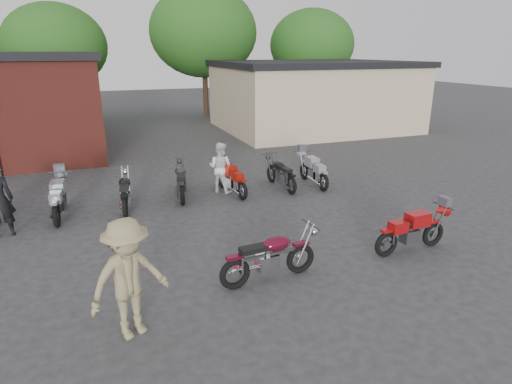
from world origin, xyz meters
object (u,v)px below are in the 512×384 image
object	(u,v)px
vintage_motorcycle	(271,254)
row_bike_4	(231,177)
row_bike_3	(181,178)
row_bike_2	(125,190)
person_light	(220,168)
row_bike_1	(59,196)
row_bike_5	(281,172)
person_tan	(129,279)
row_bike_6	(313,169)
helmet	(239,267)
sportbike	(413,229)

from	to	relation	value
vintage_motorcycle	row_bike_4	distance (m)	5.50
row_bike_3	row_bike_2	bearing A→B (deg)	115.32
person_light	row_bike_3	bearing A→B (deg)	43.37
vintage_motorcycle	row_bike_1	size ratio (longest dim) A/B	0.99
row_bike_1	row_bike_5	distance (m)	6.65
person_tan	row_bike_6	xyz separation A→B (m)	(6.45, 6.13, -0.43)
helmet	row_bike_2	size ratio (longest dim) A/B	0.13
row_bike_2	row_bike_4	world-z (taller)	row_bike_2
person_light	person_tan	xyz separation A→B (m)	(-3.33, -6.50, 0.18)
row_bike_6	helmet	bearing A→B (deg)	139.73
row_bike_3	row_bike_5	bearing A→B (deg)	-85.60
person_light	row_bike_3	xyz separation A→B (m)	(-1.27, -0.02, -0.21)
person_light	sportbike	bearing A→B (deg)	159.23
person_light	row_bike_5	xyz separation A→B (m)	(1.95, -0.30, -0.25)
vintage_motorcycle	sportbike	world-z (taller)	vintage_motorcycle
sportbike	person_tan	size ratio (longest dim) A/B	0.94
row_bike_1	row_bike_4	distance (m)	4.95
person_light	row_bike_4	bearing A→B (deg)	174.06
helmet	row_bike_1	size ratio (longest dim) A/B	0.12
helmet	row_bike_6	size ratio (longest dim) A/B	0.13
row_bike_1	row_bike_4	xyz separation A→B (m)	(4.95, 0.25, -0.03)
sportbike	row_bike_5	xyz separation A→B (m)	(-0.87, 5.32, 0.01)
person_tan	row_bike_1	bearing A→B (deg)	81.61
sportbike	row_bike_4	bearing A→B (deg)	112.60
row_bike_4	person_light	bearing A→B (deg)	31.54
sportbike	row_bike_6	size ratio (longest dim) A/B	0.97
row_bike_2	row_bike_1	bearing A→B (deg)	97.48
row_bike_1	row_bike_4	world-z (taller)	row_bike_1
person_light	person_tan	distance (m)	7.31
row_bike_4	row_bike_2	bearing A→B (deg)	83.87
vintage_motorcycle	row_bike_2	distance (m)	5.70
sportbike	row_bike_3	distance (m)	6.94
row_bike_4	row_bike_6	world-z (taller)	row_bike_6
row_bike_3	row_bike_6	xyz separation A→B (m)	(4.38, -0.36, -0.04)
sportbike	helmet	size ratio (longest dim) A/B	7.76
vintage_motorcycle	row_bike_1	distance (m)	6.57
sportbike	row_bike_3	size ratio (longest dim) A/B	0.91
vintage_motorcycle	person_tan	distance (m)	2.83
row_bike_2	row_bike_4	distance (m)	3.22
row_bike_3	row_bike_4	xyz separation A→B (m)	(1.52, -0.27, -0.05)
vintage_motorcycle	helmet	xyz separation A→B (m)	(-0.48, 0.52, -0.47)
sportbike	helmet	xyz separation A→B (m)	(-3.94, 0.44, -0.43)
row_bike_2	row_bike_3	bearing A→B (deg)	-67.95
person_light	row_bike_5	bearing A→B (deg)	-146.28
row_bike_6	person_light	bearing A→B (deg)	84.23
helmet	row_bike_1	bearing A→B (deg)	127.58
row_bike_1	row_bike_3	distance (m)	3.47
row_bike_1	row_bike_5	size ratio (longest dim) A/B	1.04
row_bike_3	person_light	bearing A→B (deg)	-79.72
row_bike_1	helmet	bearing A→B (deg)	-139.16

